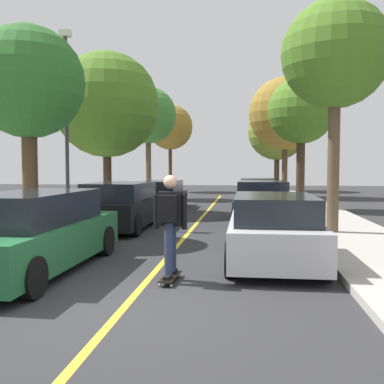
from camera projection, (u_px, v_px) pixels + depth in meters
The scene contains 19 objects.
ground at pixel (127, 305), 6.30m from camera, with size 80.00×80.00×0.00m, color #2D2D30.
center_line at pixel (173, 251), 10.26m from camera, with size 0.12×39.20×0.01m, color gold.
parked_car_left_nearest at pixel (34, 233), 8.25m from camera, with size 1.89×4.72×1.48m.
parked_car_left_near at pixel (120, 206), 13.90m from camera, with size 2.02×4.24×1.45m.
parked_car_left_far at pixel (161, 194), 20.62m from camera, with size 1.95×4.44×1.29m.
parked_car_right_nearest at pixel (273, 229), 8.99m from camera, with size 1.84×4.07×1.39m.
parked_car_right_near at pixel (262, 203), 15.29m from camera, with size 2.01×4.43×1.46m.
parked_car_right_far at pixel (258, 194), 20.76m from camera, with size 2.02×4.07×1.41m.
street_tree_left_nearest at pixel (28, 84), 11.75m from camera, with size 2.96×2.96×5.53m.
street_tree_left_near at pixel (107, 105), 18.35m from camera, with size 4.34×4.34×6.53m.
street_tree_left_far at pixel (148, 116), 26.14m from camera, with size 3.32×3.32×6.48m.
street_tree_left_farthest at pixel (170, 127), 33.72m from camera, with size 3.43×3.43×6.51m.
street_tree_right_nearest at pixel (335, 56), 12.09m from camera, with size 2.94×2.94×6.35m.
street_tree_right_near at pixel (301, 111), 19.51m from camera, with size 2.93×2.93×5.73m.
street_tree_right_far at pixel (285, 114), 27.51m from camera, with size 4.50×4.50×7.34m.
street_tree_right_farthest at pixel (277, 131), 34.64m from camera, with size 4.57×4.57×6.88m.
streetlamp at pixel (67, 115), 14.05m from camera, with size 0.36×0.24×6.07m.
skateboard at pixel (170, 277), 7.55m from camera, with size 0.27×0.85×0.10m.
skateboarder at pixel (170, 219), 7.46m from camera, with size 0.58×0.70×1.71m.
Camera 1 is at (1.67, -6.04, 1.96)m, focal length 41.64 mm.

